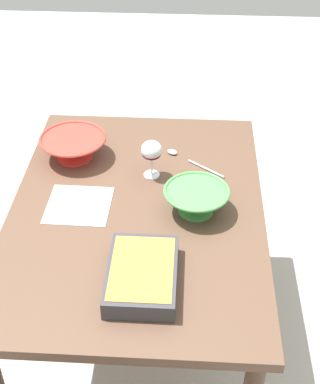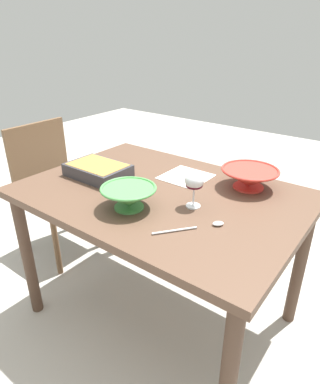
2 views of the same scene
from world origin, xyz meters
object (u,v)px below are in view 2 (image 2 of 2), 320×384
at_px(mixing_bowl, 129,196).
at_px(napkin, 187,177).
at_px(wine_glass, 194,183).
at_px(serving_spoon, 202,226).
at_px(casserole_dish, 98,170).
at_px(small_bowl, 249,177).
at_px(chair, 52,184).
at_px(dining_table, 161,209).

height_order(mixing_bowl, napkin, mixing_bowl).
bearing_deg(wine_glass, serving_spoon, -46.53).
height_order(casserole_dish, mixing_bowl, mixing_bowl).
bearing_deg(casserole_dish, small_bowl, 26.31).
relative_size(chair, small_bowl, 3.34).
xyz_separation_m(wine_glass, napkin, (-0.20, 0.25, -0.11)).
xyz_separation_m(wine_glass, serving_spoon, (0.12, -0.12, -0.10)).
xyz_separation_m(casserole_dish, serving_spoon, (0.68, -0.11, -0.03)).
distance_m(mixing_bowl, napkin, 0.42).
relative_size(dining_table, wine_glass, 8.32).
relative_size(dining_table, serving_spoon, 5.46).
height_order(dining_table, napkin, napkin).
relative_size(small_bowl, serving_spoon, 1.14).
bearing_deg(small_bowl, casserole_dish, -153.69).
xyz_separation_m(dining_table, mixing_bowl, (-0.01, -0.21, 0.15)).
height_order(chair, serving_spoon, chair).
height_order(dining_table, mixing_bowl, mixing_bowl).
distance_m(chair, napkin, 1.05).
distance_m(dining_table, chair, 1.02).
relative_size(wine_glass, small_bowl, 0.58).
relative_size(wine_glass, napkin, 0.68).
height_order(chair, wine_glass, wine_glass).
xyz_separation_m(small_bowl, serving_spoon, (0.01, -0.44, -0.05)).
bearing_deg(serving_spoon, chair, 168.87).
relative_size(chair, serving_spoon, 3.80).
bearing_deg(mixing_bowl, serving_spoon, 8.34).
bearing_deg(mixing_bowl, casserole_dish, 155.61).
distance_m(mixing_bowl, small_bowl, 0.58).
height_order(mixing_bowl, small_bowl, same).
distance_m(dining_table, casserole_dish, 0.39).
xyz_separation_m(casserole_dish, small_bowl, (0.67, 0.33, 0.02)).
xyz_separation_m(mixing_bowl, serving_spoon, (0.33, 0.05, -0.05)).
height_order(chair, small_bowl, chair).
distance_m(dining_table, wine_glass, 0.29).
distance_m(mixing_bowl, serving_spoon, 0.33).
bearing_deg(wine_glass, small_bowl, 71.65).
distance_m(chair, casserole_dish, 0.72).
relative_size(dining_table, casserole_dish, 4.16).
bearing_deg(dining_table, wine_glass, -11.27).
bearing_deg(small_bowl, serving_spoon, -88.51).
height_order(wine_glass, mixing_bowl, wine_glass).
bearing_deg(small_bowl, chair, -171.96).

